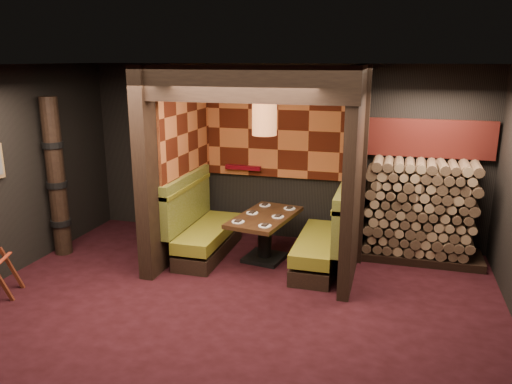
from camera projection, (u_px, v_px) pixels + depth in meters
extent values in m
cube|color=black|center=(226.00, 313.00, 5.94)|extent=(6.50, 5.50, 0.02)
cube|color=black|center=(222.00, 65.00, 5.19)|extent=(6.50, 5.50, 0.02)
cube|color=black|center=(280.00, 153.00, 8.13)|extent=(6.50, 0.02, 2.85)
cube|color=black|center=(73.00, 316.00, 3.00)|extent=(6.50, 0.02, 2.85)
cube|color=black|center=(176.00, 162.00, 7.45)|extent=(0.20, 2.20, 2.85)
cube|color=black|center=(355.00, 172.00, 6.80)|extent=(0.15, 2.10, 2.85)
cube|color=black|center=(240.00, 84.00, 5.91)|extent=(2.85, 0.18, 0.44)
cube|color=#AB572A|center=(278.00, 130.00, 7.99)|extent=(2.40, 0.06, 1.55)
cube|color=#AB572A|center=(187.00, 132.00, 7.48)|extent=(0.04, 1.85, 1.45)
cube|color=#55050E|center=(243.00, 167.00, 8.25)|extent=(0.60, 0.12, 0.07)
cube|color=black|center=(209.00, 248.00, 7.67)|extent=(0.55, 1.60, 0.22)
cube|color=olive|center=(208.00, 232.00, 7.60)|extent=(0.55, 1.60, 0.18)
cube|color=#565E19|center=(187.00, 206.00, 7.59)|extent=(0.12, 1.60, 0.78)
cube|color=olive|center=(186.00, 184.00, 7.50)|extent=(0.15, 1.60, 0.06)
cube|color=black|center=(317.00, 259.00, 7.22)|extent=(0.55, 1.60, 0.22)
cube|color=olive|center=(318.00, 243.00, 7.16)|extent=(0.55, 1.60, 0.18)
cube|color=#565E19|center=(343.00, 219.00, 6.97)|extent=(0.12, 1.60, 0.78)
cube|color=olive|center=(344.00, 195.00, 6.88)|extent=(0.15, 1.60, 0.06)
cube|color=black|center=(265.00, 258.00, 7.49)|extent=(0.64, 0.64, 0.06)
cylinder|color=black|center=(265.00, 240.00, 7.41)|extent=(0.20, 0.20, 0.64)
cube|color=#3A2511|center=(265.00, 217.00, 7.32)|extent=(0.93, 1.42, 0.06)
cylinder|color=white|center=(238.00, 222.00, 7.01)|extent=(0.18, 0.18, 0.01)
cube|color=black|center=(238.00, 221.00, 7.00)|extent=(0.09, 0.12, 0.02)
cylinder|color=white|center=(265.00, 226.00, 6.83)|extent=(0.18, 0.18, 0.01)
cube|color=black|center=(265.00, 225.00, 6.83)|extent=(0.09, 0.12, 0.02)
cylinder|color=white|center=(252.00, 213.00, 7.40)|extent=(0.18, 0.18, 0.01)
cube|color=black|center=(252.00, 212.00, 7.40)|extent=(0.09, 0.12, 0.02)
cylinder|color=white|center=(278.00, 217.00, 7.23)|extent=(0.18, 0.18, 0.01)
cube|color=black|center=(278.00, 216.00, 7.22)|extent=(0.09, 0.12, 0.02)
cylinder|color=white|center=(265.00, 205.00, 7.80)|extent=(0.18, 0.18, 0.01)
cube|color=black|center=(265.00, 204.00, 7.79)|extent=(0.09, 0.12, 0.02)
cylinder|color=white|center=(290.00, 209.00, 7.62)|extent=(0.18, 0.18, 0.01)
cube|color=black|center=(290.00, 208.00, 7.62)|extent=(0.09, 0.12, 0.02)
cylinder|color=#AF6536|center=(264.00, 119.00, 6.90)|extent=(0.34, 0.34, 0.45)
sphere|color=#FFC672|center=(264.00, 119.00, 6.90)|extent=(0.18, 0.18, 0.18)
cylinder|color=black|center=(265.00, 84.00, 6.78)|extent=(0.02, 0.02, 0.51)
cube|color=#4B1E11|center=(1.00, 281.00, 6.15)|extent=(0.28, 0.14, 0.61)
cube|color=#4B1E11|center=(12.00, 269.00, 6.50)|extent=(0.28, 0.14, 0.61)
cube|color=maroon|center=(5.00, 258.00, 6.27)|extent=(0.17, 0.37, 0.01)
cylinder|color=black|center=(56.00, 178.00, 7.45)|extent=(0.26, 0.26, 2.40)
cylinder|color=black|center=(61.00, 222.00, 7.63)|extent=(0.31, 0.31, 0.09)
cylinder|color=black|center=(57.00, 184.00, 7.47)|extent=(0.31, 0.31, 0.09)
cylinder|color=black|center=(53.00, 145.00, 7.32)|extent=(0.31, 0.31, 0.09)
cube|color=black|center=(421.00, 255.00, 7.50)|extent=(1.73, 0.70, 0.12)
cube|color=brown|center=(425.00, 208.00, 7.31)|extent=(1.73, 0.70, 1.38)
cube|color=maroon|center=(430.00, 139.00, 7.36)|extent=(1.83, 0.10, 0.56)
cube|color=black|center=(364.00, 168.00, 7.02)|extent=(0.08, 0.08, 2.85)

